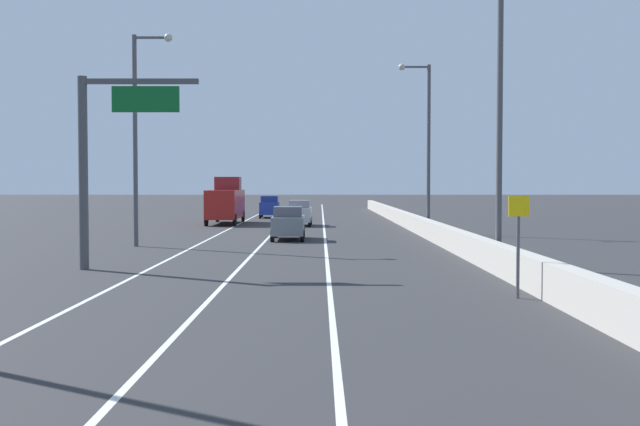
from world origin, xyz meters
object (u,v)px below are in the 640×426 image
object	(u,v)px
lamp_post_left_mid	(140,126)
box_truck	(226,202)
lamp_post_right_second	(494,107)
car_blue_0	(270,207)
overhead_sign_gantry	(102,148)
speed_advisory_sign	(518,238)
lamp_post_right_third	(425,137)
car_silver_2	(300,213)
car_gray_1	(288,223)

from	to	relation	value
lamp_post_left_mid	box_truck	world-z (taller)	lamp_post_left_mid
lamp_post_right_second	car_blue_0	distance (m)	45.92
overhead_sign_gantry	car_blue_0	size ratio (longest dim) A/B	1.82
overhead_sign_gantry	car_blue_0	xyz separation A→B (m)	(3.54, 44.99, -3.66)
speed_advisory_sign	lamp_post_right_third	size ratio (longest dim) A/B	0.27
car_silver_2	box_truck	size ratio (longest dim) A/B	0.51
car_blue_0	box_truck	world-z (taller)	box_truck
box_truck	car_blue_0	bearing A→B (deg)	75.36
lamp_post_right_second	box_truck	distance (m)	36.35
speed_advisory_sign	lamp_post_right_second	size ratio (longest dim) A/B	0.27
speed_advisory_sign	lamp_post_right_second	world-z (taller)	lamp_post_right_second
lamp_post_left_mid	car_blue_0	distance (m)	34.73
car_blue_0	car_silver_2	distance (m)	14.60
car_gray_1	lamp_post_left_mid	bearing A→B (deg)	-148.32
car_blue_0	car_gray_1	distance (m)	29.42
overhead_sign_gantry	lamp_post_right_second	world-z (taller)	lamp_post_right_second
speed_advisory_sign	car_blue_0	distance (m)	53.57
overhead_sign_gantry	lamp_post_right_second	xyz separation A→B (m)	(15.39, 0.94, 1.67)
car_blue_0	lamp_post_left_mid	bearing A→B (deg)	-97.80
lamp_post_right_second	car_silver_2	xyz separation A→B (m)	(-8.54, 29.82, -5.39)
overhead_sign_gantry	lamp_post_right_third	size ratio (longest dim) A/B	0.67
lamp_post_right_second	lamp_post_left_mid	bearing A→B (deg)	148.70
lamp_post_left_mid	car_blue_0	bearing A→B (deg)	82.20
lamp_post_right_third	car_blue_0	xyz separation A→B (m)	(-11.89, 23.84, -5.34)
overhead_sign_gantry	lamp_post_right_second	bearing A→B (deg)	3.50
car_blue_0	car_silver_2	size ratio (longest dim) A/B	0.99
lamp_post_right_third	car_silver_2	world-z (taller)	lamp_post_right_third
car_gray_1	lamp_post_right_second	bearing A→B (deg)	-59.16
speed_advisory_sign	box_truck	world-z (taller)	box_truck
overhead_sign_gantry	car_silver_2	xyz separation A→B (m)	(6.85, 30.76, -3.72)
lamp_post_right_third	car_blue_0	world-z (taller)	lamp_post_right_third
lamp_post_left_mid	car_silver_2	bearing A→B (deg)	68.04
car_blue_0	car_silver_2	xyz separation A→B (m)	(3.32, -14.22, -0.06)
speed_advisory_sign	car_gray_1	xyz separation A→B (m)	(-7.66, 23.23, -0.77)
car_blue_0	car_gray_1	size ratio (longest dim) A/B	0.93
lamp_post_right_third	car_blue_0	size ratio (longest dim) A/B	2.73
lamp_post_right_second	car_gray_1	bearing A→B (deg)	120.84
lamp_post_right_second	lamp_post_left_mid	size ratio (longest dim) A/B	1.00
lamp_post_left_mid	car_gray_1	world-z (taller)	lamp_post_left_mid
lamp_post_right_second	car_blue_0	bearing A→B (deg)	105.07
overhead_sign_gantry	lamp_post_right_third	distance (m)	26.23
overhead_sign_gantry	box_truck	bearing A→B (deg)	88.95
car_gray_1	car_silver_2	distance (m)	15.04
lamp_post_left_mid	speed_advisory_sign	bearing A→B (deg)	-50.29
lamp_post_right_second	car_gray_1	world-z (taller)	lamp_post_right_second
overhead_sign_gantry	lamp_post_right_third	world-z (taller)	lamp_post_right_third
lamp_post_left_mid	car_silver_2	world-z (taller)	lamp_post_left_mid
lamp_post_right_second	lamp_post_left_mid	world-z (taller)	same
car_silver_2	lamp_post_right_second	bearing A→B (deg)	-74.03
lamp_post_right_second	lamp_post_right_third	distance (m)	20.20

